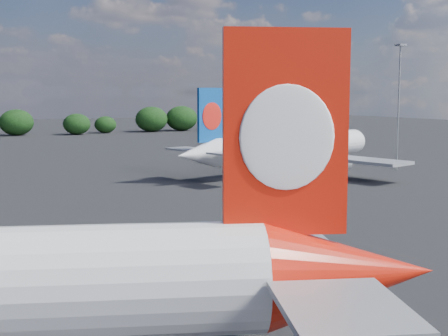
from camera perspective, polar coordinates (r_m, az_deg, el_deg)
name	(u,v)px	position (r m, az deg, el deg)	size (l,w,h in m)	color
china_southern_airliner	(285,148)	(110.99, 5.64, 1.85)	(45.72, 43.75, 15.05)	white
floodlight_mast_near	(399,90)	(119.80, 15.72, 6.92)	(1.60, 1.60, 23.09)	gray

